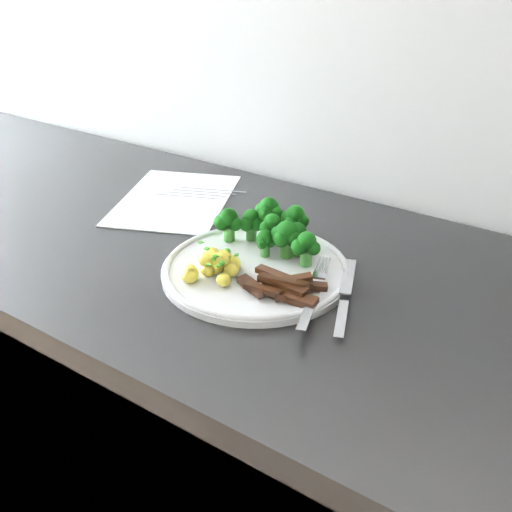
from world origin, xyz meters
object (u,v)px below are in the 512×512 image
(beef_strips, at_px, (283,286))
(knife, at_px, (344,305))
(recipe_paper, at_px, (175,199))
(broccoli, at_px, (275,227))
(potatoes, at_px, (215,263))
(fork, at_px, (313,296))
(counter, at_px, (254,472))
(plate, at_px, (256,269))

(beef_strips, distance_m, knife, 0.09)
(recipe_paper, bearing_deg, broccoli, -15.59)
(potatoes, relative_size, fork, 0.47)
(counter, relative_size, broccoli, 13.37)
(broccoli, bearing_deg, recipe_paper, 164.41)
(broccoli, distance_m, beef_strips, 0.13)
(recipe_paper, height_order, plate, plate)
(knife, bearing_deg, counter, 166.58)
(counter, height_order, knife, knife)
(beef_strips, xyz_separation_m, fork, (0.05, 0.01, -0.00))
(broccoli, bearing_deg, knife, -26.93)
(plate, bearing_deg, broccoli, 97.82)
(broccoli, height_order, beef_strips, broccoli)
(potatoes, height_order, beef_strips, potatoes)
(knife, bearing_deg, broccoli, 153.07)
(broccoli, xyz_separation_m, fork, (0.12, -0.10, -0.03))
(recipe_paper, relative_size, fork, 1.77)
(potatoes, height_order, knife, potatoes)
(plate, relative_size, broccoli, 1.52)
(plate, bearing_deg, recipe_paper, 153.16)
(plate, height_order, potatoes, potatoes)
(beef_strips, height_order, fork, beef_strips)
(broccoli, distance_m, knife, 0.19)
(knife, bearing_deg, plate, 174.22)
(potatoes, relative_size, beef_strips, 0.69)
(counter, height_order, plate, plate)
(broccoli, distance_m, fork, 0.16)
(plate, height_order, broccoli, broccoli)
(broccoli, height_order, knife, broccoli)
(recipe_paper, bearing_deg, counter, -24.18)
(beef_strips, relative_size, knife, 0.69)
(beef_strips, xyz_separation_m, knife, (0.08, 0.02, -0.01))
(plate, xyz_separation_m, knife, (0.15, -0.02, 0.00))
(potatoes, bearing_deg, fork, 4.39)
(knife, bearing_deg, recipe_paper, 159.99)
(recipe_paper, distance_m, broccoli, 0.29)
(recipe_paper, bearing_deg, fork, -23.70)
(plate, distance_m, beef_strips, 0.08)
(knife, bearing_deg, beef_strips, -165.91)
(broccoli, bearing_deg, potatoes, -107.12)
(counter, bearing_deg, broccoli, 71.14)
(broccoli, xyz_separation_m, beef_strips, (0.08, -0.10, -0.03))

